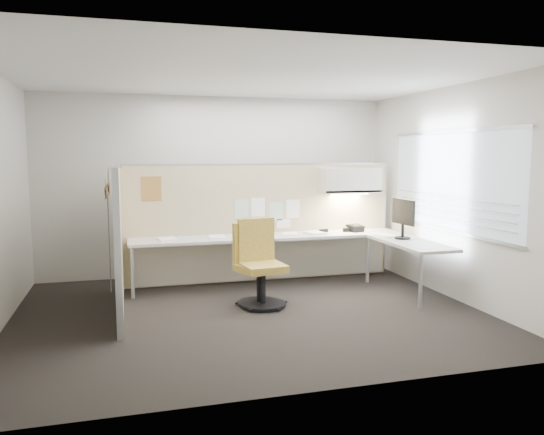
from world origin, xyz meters
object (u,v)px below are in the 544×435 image
object	(u,v)px
chair_right	(261,266)
monitor	(403,216)
phone	(355,228)
chair_left	(255,267)
desk	(294,245)

from	to	relation	value
chair_right	monitor	world-z (taller)	monitor
chair_right	phone	bearing A→B (deg)	23.51
chair_right	phone	world-z (taller)	chair_right
chair_left	monitor	size ratio (longest dim) A/B	1.87
chair_right	chair_left	bearing A→B (deg)	118.45
desk	chair_left	distance (m)	1.11
chair_left	monitor	distance (m)	2.22
desk	chair_right	distance (m)	1.12
monitor	desk	bearing A→B (deg)	60.72
phone	desk	bearing A→B (deg)	173.47
chair_left	chair_right	size ratio (longest dim) A/B	0.95
chair_right	monitor	size ratio (longest dim) A/B	1.97
desk	chair_left	world-z (taller)	chair_left
desk	chair_left	bearing A→B (deg)	-134.60
chair_left	chair_right	distance (m)	0.09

